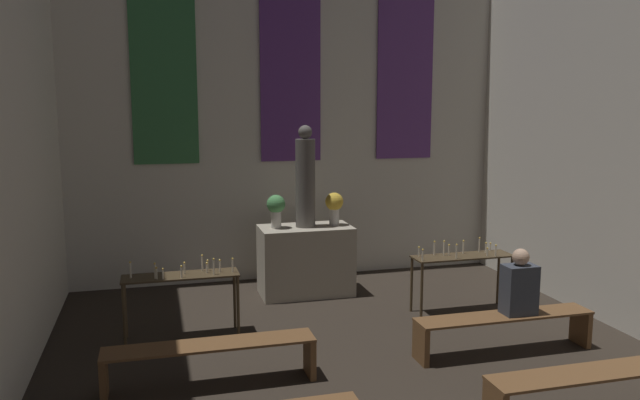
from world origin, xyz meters
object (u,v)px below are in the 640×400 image
(candle_rack_right, at_px, (462,263))
(pew_third_right, at_px, (597,383))
(person_seated, at_px, (519,286))
(statue, at_px, (305,180))
(pew_back_right, at_px, (504,325))
(altar, at_px, (306,260))
(candle_rack_left, at_px, (181,283))
(flower_vase_right, at_px, (334,205))
(pew_back_left, at_px, (211,355))
(flower_vase_left, at_px, (276,208))

(candle_rack_right, relative_size, pew_third_right, 0.66)
(person_seated, bearing_deg, statue, 123.42)
(pew_back_right, bearing_deg, altar, 120.90)
(candle_rack_left, bearing_deg, flower_vase_right, 29.84)
(altar, xyz_separation_m, statue, (0.00, 0.00, 1.17))
(statue, distance_m, person_seated, 3.33)
(pew_back_left, height_order, pew_back_right, same)
(pew_back_right, bearing_deg, candle_rack_left, 157.74)
(flower_vase_left, bearing_deg, person_seated, -50.67)
(statue, height_order, candle_rack_left, statue)
(statue, bearing_deg, flower_vase_left, 180.00)
(flower_vase_right, bearing_deg, altar, 180.00)
(statue, xyz_separation_m, pew_back_left, (-1.60, -2.67, -1.34))
(statue, height_order, person_seated, statue)
(altar, distance_m, candle_rack_right, 2.22)
(candle_rack_right, bearing_deg, pew_back_right, -98.46)
(flower_vase_left, xyz_separation_m, pew_third_right, (2.03, -4.17, -0.96))
(candle_rack_left, bearing_deg, pew_third_right, -40.32)
(statue, distance_m, pew_third_right, 4.66)
(statue, distance_m, pew_back_right, 3.39)
(statue, xyz_separation_m, pew_third_right, (1.60, -4.17, -1.34))
(altar, distance_m, pew_back_right, 3.12)
(statue, height_order, flower_vase_left, statue)
(pew_third_right, relative_size, person_seated, 2.78)
(altar, xyz_separation_m, candle_rack_left, (-1.80, -1.28, 0.16))
(altar, relative_size, pew_back_right, 0.64)
(flower_vase_left, relative_size, person_seated, 0.65)
(pew_back_left, bearing_deg, flower_vase_right, 52.84)
(person_seated, bearing_deg, pew_back_right, 180.00)
(pew_back_left, relative_size, pew_back_right, 1.00)
(flower_vase_right, relative_size, candle_rack_right, 0.35)
(pew_third_right, bearing_deg, flower_vase_left, 115.92)
(candle_rack_left, xyz_separation_m, pew_back_left, (0.20, -1.39, -0.33))
(person_seated, bearing_deg, pew_back_left, 180.00)
(altar, bearing_deg, candle_rack_left, -144.66)
(flower_vase_left, height_order, person_seated, flower_vase_left)
(flower_vase_left, distance_m, pew_third_right, 4.73)
(statue, distance_m, candle_rack_left, 2.43)
(pew_third_right, height_order, person_seated, person_seated)
(candle_rack_right, relative_size, person_seated, 1.83)
(candle_rack_right, xyz_separation_m, pew_third_right, (-0.21, -2.89, -0.33))
(candle_rack_left, height_order, pew_back_left, candle_rack_left)
(altar, height_order, flower_vase_left, flower_vase_left)
(flower_vase_left, bearing_deg, pew_back_right, -52.84)
(altar, relative_size, pew_third_right, 0.64)
(candle_rack_right, xyz_separation_m, pew_back_left, (-3.41, -1.40, -0.33))
(statue, bearing_deg, altar, 0.00)
(pew_third_right, bearing_deg, person_seated, 83.73)
(statue, xyz_separation_m, person_seated, (1.76, -2.67, -0.91))
(candle_rack_right, relative_size, pew_back_right, 0.66)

